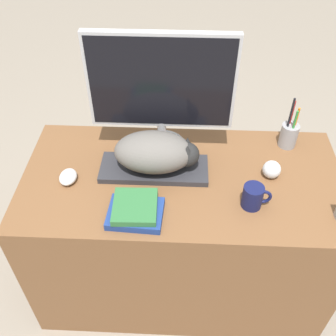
# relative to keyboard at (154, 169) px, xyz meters

# --- Properties ---
(ground_plane) EXTENTS (12.00, 12.00, 0.00)m
(ground_plane) POSITION_rel_keyboard_xyz_m (0.11, -0.34, -0.73)
(ground_plane) COLOR gray
(desk) EXTENTS (1.26, 0.62, 0.72)m
(desk) POSITION_rel_keyboard_xyz_m (0.11, -0.03, -0.37)
(desk) COLOR brown
(desk) RESTS_ON ground_plane
(keyboard) EXTENTS (0.42, 0.16, 0.02)m
(keyboard) POSITION_rel_keyboard_xyz_m (0.00, 0.00, 0.00)
(keyboard) COLOR #2D2D33
(keyboard) RESTS_ON desk
(cat) EXTENTS (0.33, 0.19, 0.15)m
(cat) POSITION_rel_keyboard_xyz_m (0.01, 0.00, 0.09)
(cat) COLOR #66605B
(cat) RESTS_ON keyboard
(monitor) EXTENTS (0.56, 0.20, 0.51)m
(monitor) POSITION_rel_keyboard_xyz_m (0.02, 0.15, 0.28)
(monitor) COLOR #B7B7BC
(monitor) RESTS_ON desk
(computer_mouse) EXTENTS (0.07, 0.09, 0.04)m
(computer_mouse) POSITION_rel_keyboard_xyz_m (-0.33, -0.07, 0.01)
(computer_mouse) COLOR silver
(computer_mouse) RESTS_ON desk
(coffee_mug) EXTENTS (0.11, 0.07, 0.09)m
(coffee_mug) POSITION_rel_keyboard_xyz_m (0.37, -0.16, 0.03)
(coffee_mug) COLOR #141947
(coffee_mug) RESTS_ON desk
(pen_cup) EXTENTS (0.07, 0.07, 0.24)m
(pen_cup) POSITION_rel_keyboard_xyz_m (0.55, 0.19, 0.05)
(pen_cup) COLOR #939399
(pen_cup) RESTS_ON desk
(baseball) EXTENTS (0.07, 0.07, 0.07)m
(baseball) POSITION_rel_keyboard_xyz_m (0.46, -0.01, 0.02)
(baseball) COLOR silver
(baseball) RESTS_ON desk
(book_stack) EXTENTS (0.20, 0.17, 0.05)m
(book_stack) POSITION_rel_keyboard_xyz_m (-0.05, -0.23, 0.01)
(book_stack) COLOR navy
(book_stack) RESTS_ON desk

